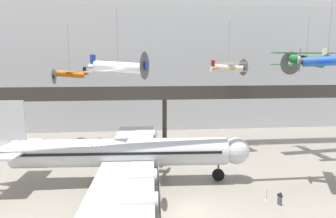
# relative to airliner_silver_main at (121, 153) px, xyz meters

# --- Properties ---
(ground_plane) EXTENTS (260.00, 260.00, 0.00)m
(ground_plane) POSITION_rel_airliner_silver_main_xyz_m (6.05, -7.18, -3.27)
(ground_plane) COLOR gray
(hangar_back_wall) EXTENTS (140.00, 3.00, 23.40)m
(hangar_back_wall) POSITION_rel_airliner_silver_main_xyz_m (6.05, 26.57, 8.43)
(hangar_back_wall) COLOR silver
(hangar_back_wall) RESTS_ON ground
(mezzanine_walkway) EXTENTS (110.00, 3.20, 9.39)m
(mezzanine_walkway) POSITION_rel_airliner_silver_main_xyz_m (6.05, 14.08, 4.48)
(mezzanine_walkway) COLOR #38332D
(mezzanine_walkway) RESTS_ON ground
(airliner_silver_main) EXTENTS (28.02, 31.72, 8.95)m
(airliner_silver_main) POSITION_rel_airliner_silver_main_xyz_m (0.00, 0.00, 0.00)
(airliner_silver_main) COLOR silver
(airliner_silver_main) RESTS_ON ground
(suspended_plane_green_biplane) EXTENTS (9.31, 7.61, 7.69)m
(suspended_plane_green_biplane) POSITION_rel_airliner_silver_main_xyz_m (24.34, 7.37, 9.82)
(suspended_plane_green_biplane) COLOR #1E6B33
(suspended_plane_white_twin) EXTENTS (7.22, 8.38, 7.79)m
(suspended_plane_white_twin) POSITION_rel_airliner_silver_main_xyz_m (-0.27, 3.04, 8.97)
(suspended_plane_white_twin) COLOR silver
(suspended_plane_cream_biplane) EXTENTS (5.80, 6.98, 7.80)m
(suspended_plane_cream_biplane) POSITION_rel_airliner_silver_main_xyz_m (15.17, 12.01, 8.77)
(suspended_plane_cream_biplane) COLOR beige
(suspended_plane_orange_highwing) EXTENTS (5.61, 6.21, 9.09)m
(suspended_plane_orange_highwing) POSITION_rel_airliner_silver_main_xyz_m (-8.58, 17.29, 7.78)
(suspended_plane_orange_highwing) COLOR orange
(suspended_plane_blue_trainer) EXTENTS (5.70, 6.48, 6.92)m
(suspended_plane_blue_trainer) POSITION_rel_airliner_silver_main_xyz_m (20.26, -3.28, 9.59)
(suspended_plane_blue_trainer) COLOR #1E4CAD
(stanchion_barrier) EXTENTS (0.36, 0.36, 1.08)m
(stanchion_barrier) POSITION_rel_airliner_silver_main_xyz_m (13.66, -5.70, -2.94)
(stanchion_barrier) COLOR #B2B5BA
(stanchion_barrier) RESTS_ON ground
(info_sign_pedestal) EXTENTS (0.27, 0.76, 1.24)m
(info_sign_pedestal) POSITION_rel_airliner_silver_main_xyz_m (14.45, -6.68, -2.81)
(info_sign_pedestal) COLOR #4C4C51
(info_sign_pedestal) RESTS_ON ground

